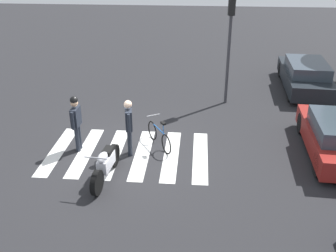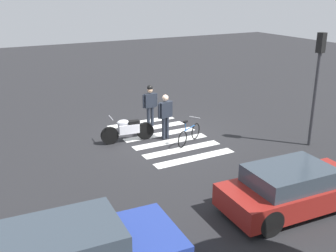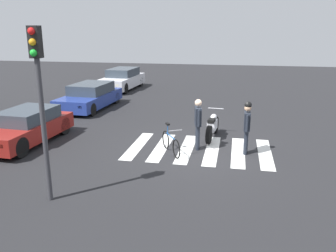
% 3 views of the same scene
% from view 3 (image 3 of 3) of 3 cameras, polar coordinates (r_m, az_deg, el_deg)
% --- Properties ---
extents(ground_plane, '(60.00, 60.00, 0.00)m').
position_cam_3_polar(ground_plane, '(12.47, 5.09, -3.80)').
color(ground_plane, '#232326').
extents(police_motorcycle, '(2.10, 0.62, 1.06)m').
position_cam_3_polar(police_motorcycle, '(13.67, 7.22, -0.04)').
color(police_motorcycle, black).
rests_on(police_motorcycle, ground_plane).
extents(leaning_bicycle, '(1.48, 0.90, 0.98)m').
position_cam_3_polar(leaning_bicycle, '(11.96, 0.44, -2.75)').
color(leaning_bicycle, black).
rests_on(leaning_bicycle, ground_plane).
extents(officer_on_foot, '(0.68, 0.24, 1.82)m').
position_cam_3_polar(officer_on_foot, '(12.00, 12.69, 0.37)').
color(officer_on_foot, '#1E232D').
rests_on(officer_on_foot, ground_plane).
extents(officer_by_motorcycle, '(0.69, 0.30, 1.79)m').
position_cam_3_polar(officer_by_motorcycle, '(12.20, 4.87, 0.85)').
color(officer_by_motorcycle, '#1E232D').
rests_on(officer_by_motorcycle, ground_plane).
extents(crosswalk_stripes, '(3.11, 4.95, 0.01)m').
position_cam_3_polar(crosswalk_stripes, '(12.47, 5.09, -3.79)').
color(crosswalk_stripes, silver).
rests_on(crosswalk_stripes, ground_plane).
extents(car_maroon_wagon, '(4.10, 1.92, 1.25)m').
position_cam_3_polar(car_maroon_wagon, '(13.98, -22.03, -0.14)').
color(car_maroon_wagon, black).
rests_on(car_maroon_wagon, ground_plane).
extents(car_blue_hatchback, '(4.60, 2.14, 1.30)m').
position_cam_3_polar(car_blue_hatchback, '(19.16, -12.50, 4.70)').
color(car_blue_hatchback, black).
rests_on(car_blue_hatchback, ground_plane).
extents(car_white_van, '(4.76, 2.09, 1.43)m').
position_cam_3_polar(car_white_van, '(24.86, -7.43, 7.53)').
color(car_white_van, black).
rests_on(car_white_van, ground_plane).
extents(traffic_light_pole, '(0.34, 0.26, 4.19)m').
position_cam_3_polar(traffic_light_pole, '(8.57, -20.13, 5.82)').
color(traffic_light_pole, '#38383D').
rests_on(traffic_light_pole, ground_plane).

